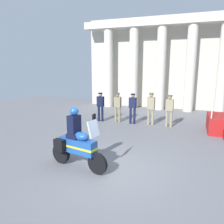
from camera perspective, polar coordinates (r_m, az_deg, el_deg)
ground_plane at (r=6.83m, az=0.32°, el=-14.82°), size 28.00×28.00×0.00m
colonnade_backdrop at (r=16.78m, az=12.92°, el=12.97°), size 11.55×1.51×6.71m
officer_in_row_0 at (r=12.50m, az=-3.02°, el=1.97°), size 0.40×0.25×1.64m
officer_in_row_1 at (r=12.34m, az=1.47°, el=1.85°), size 0.40×0.25×1.64m
officer_in_row_2 at (r=11.94m, az=5.39°, el=1.54°), size 0.40×0.25×1.66m
officer_in_row_3 at (r=11.82m, az=10.11°, el=1.47°), size 0.40×0.25×1.72m
officer_in_row_4 at (r=11.61m, az=14.73°, el=0.94°), size 0.40×0.25×1.67m
motorcycle_with_rider at (r=6.77m, az=-9.36°, el=-7.92°), size 2.06×0.84×1.90m
briefcase_on_ground at (r=12.95m, az=-4.70°, el=-1.29°), size 0.10×0.32×0.36m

